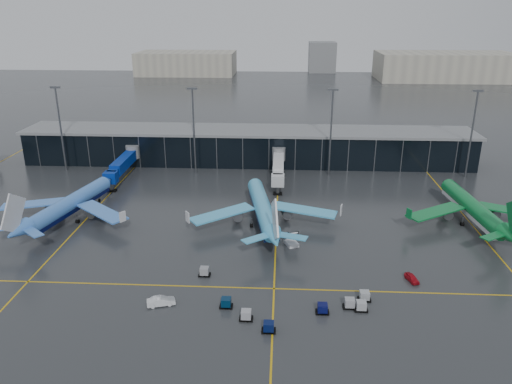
# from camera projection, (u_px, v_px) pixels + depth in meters

# --- Properties ---
(ground) EXTENTS (600.00, 600.00, 0.00)m
(ground) POSITION_uv_depth(u_px,v_px,m) (227.00, 249.00, 103.36)
(ground) COLOR #282B2D
(ground) RESTS_ON ground
(terminal_pier) EXTENTS (142.00, 17.00, 10.70)m
(terminal_pier) POSITION_uv_depth(u_px,v_px,m) (248.00, 145.00, 159.46)
(terminal_pier) COLOR black
(terminal_pier) RESTS_ON ground
(jet_bridges) EXTENTS (94.00, 27.50, 7.20)m
(jet_bridges) POSITION_uv_depth(u_px,v_px,m) (122.00, 164.00, 143.75)
(jet_bridges) COLOR #595B60
(jet_bridges) RESTS_ON ground
(flood_masts) EXTENTS (203.00, 0.50, 25.50)m
(flood_masts) POSITION_uv_depth(u_px,v_px,m) (262.00, 129.00, 145.05)
(flood_masts) COLOR #595B60
(flood_masts) RESTS_ON ground
(distant_hangars) EXTENTS (260.00, 71.00, 22.00)m
(distant_hangars) POSITION_uv_depth(u_px,v_px,m) (339.00, 64.00, 350.40)
(distant_hangars) COLOR #B2AD99
(distant_hangars) RESTS_ON ground
(taxi_lines) EXTENTS (220.00, 120.00, 0.02)m
(taxi_lines) POSITION_uv_depth(u_px,v_px,m) (276.00, 229.00, 112.78)
(taxi_lines) COLOR gold
(taxi_lines) RESTS_ON ground
(airliner_arkefly) EXTENTS (42.38, 46.05, 12.14)m
(airliner_arkefly) POSITION_uv_depth(u_px,v_px,m) (69.00, 195.00, 115.97)
(airliner_arkefly) COLOR #4481E0
(airliner_arkefly) RESTS_ON ground
(airliner_klm_near) EXTENTS (41.99, 46.02, 12.46)m
(airliner_klm_near) POSITION_uv_depth(u_px,v_px,m) (263.00, 198.00, 113.45)
(airliner_klm_near) COLOR #46B1E5
(airliner_klm_near) RESTS_ON ground
(airliner_aer_lingus) EXTENTS (37.39, 41.76, 12.01)m
(airliner_aer_lingus) POSITION_uv_depth(u_px,v_px,m) (474.00, 198.00, 114.07)
(airliner_aer_lingus) COLOR #0D7333
(airliner_aer_lingus) RESTS_ON ground
(baggage_carts) EXTENTS (30.75, 17.97, 1.70)m
(baggage_carts) POSITION_uv_depth(u_px,v_px,m) (292.00, 303.00, 83.04)
(baggage_carts) COLOR black
(baggage_carts) RESTS_ON ground
(mobile_airstair) EXTENTS (3.33, 3.82, 3.45)m
(mobile_airstair) POSITION_uv_depth(u_px,v_px,m) (291.00, 242.00, 104.82)
(mobile_airstair) COLOR white
(mobile_airstair) RESTS_ON ground
(service_van_red) EXTENTS (2.47, 3.94, 1.25)m
(service_van_red) POSITION_uv_depth(u_px,v_px,m) (412.00, 278.00, 91.08)
(service_van_red) COLOR #AE0D1A
(service_van_red) RESTS_ON ground
(service_van_white) EXTENTS (4.99, 2.97, 1.55)m
(service_van_white) POSITION_uv_depth(u_px,v_px,m) (161.00, 301.00, 83.66)
(service_van_white) COLOR silver
(service_van_white) RESTS_ON ground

